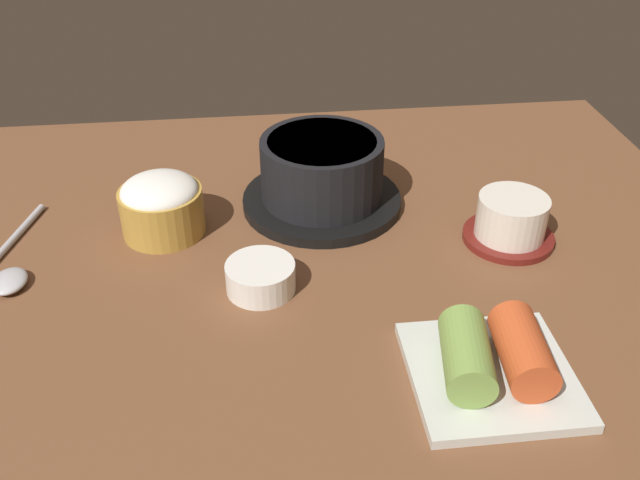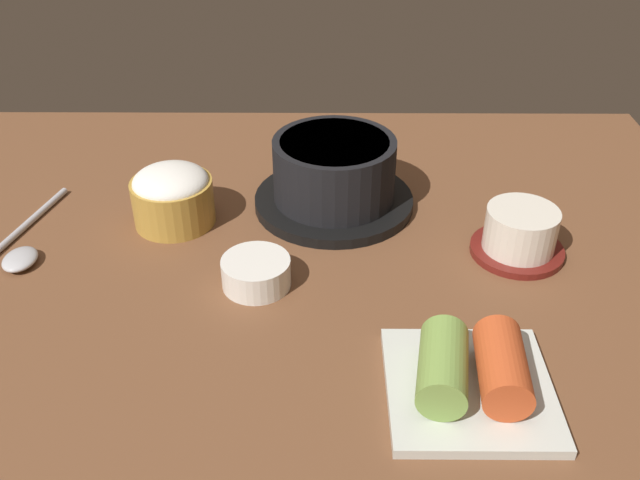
{
  "view_description": "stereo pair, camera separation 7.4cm",
  "coord_description": "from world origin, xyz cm",
  "views": [
    {
      "loc": [
        -5.01,
        -63.21,
        46.56
      ],
      "look_at": [
        2.0,
        -2.0,
        5.0
      ],
      "focal_mm": 39.22,
      "sensor_mm": 36.0,
      "label": 1
    },
    {
      "loc": [
        2.4,
        -63.61,
        46.56
      ],
      "look_at": [
        2.0,
        -2.0,
        5.0
      ],
      "focal_mm": 39.22,
      "sensor_mm": 36.0,
      "label": 2
    }
  ],
  "objects": [
    {
      "name": "spoon",
      "position": [
        -31.03,
        -0.05,
        2.62
      ],
      "size": [
        6.06,
        17.81,
        1.35
      ],
      "color": "#B7B7BC",
      "rests_on": "dining_table"
    },
    {
      "name": "kimchi_plate",
      "position": [
        14.91,
        -21.0,
        4.05
      ],
      "size": [
        14.17,
        14.17,
        5.2
      ],
      "color": "silver",
      "rests_on": "dining_table"
    },
    {
      "name": "banchan_cup_center",
      "position": [
        -4.56,
        -5.88,
        3.66
      ],
      "size": [
        7.16,
        7.16,
        3.08
      ],
      "color": "white",
      "rests_on": "dining_table"
    },
    {
      "name": "tea_cup_with_saucer",
      "position": [
        23.79,
        -0.38,
        4.66
      ],
      "size": [
        10.25,
        10.25,
        5.51
      ],
      "color": "maroon",
      "rests_on": "dining_table"
    },
    {
      "name": "stone_pot",
      "position": [
        3.61,
        10.09,
        6.22
      ],
      "size": [
        19.35,
        19.35,
        8.77
      ],
      "color": "black",
      "rests_on": "dining_table"
    },
    {
      "name": "rice_bowl",
      "position": [
        -15.19,
        6.29,
        5.62
      ],
      "size": [
        9.47,
        9.47,
        7.06
      ],
      "color": "#B78C38",
      "rests_on": "dining_table"
    },
    {
      "name": "dining_table",
      "position": [
        0.0,
        0.0,
        1.0
      ],
      "size": [
        100.0,
        76.0,
        2.0
      ],
      "primitive_type": "cube",
      "color": "brown",
      "rests_on": "ground"
    }
  ]
}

